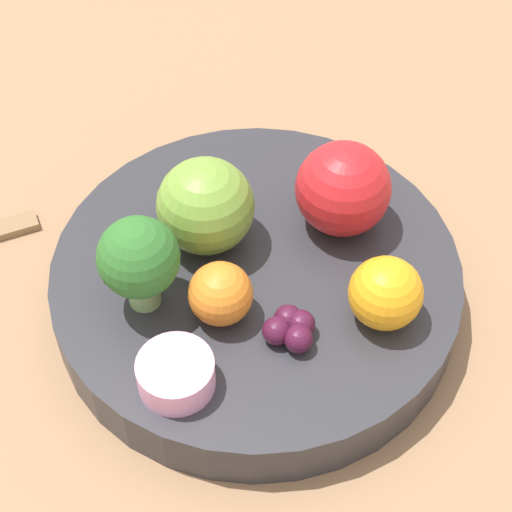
{
  "coord_description": "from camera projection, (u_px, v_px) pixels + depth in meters",
  "views": [
    {
      "loc": [
        0.32,
        -0.13,
        0.48
      ],
      "look_at": [
        0.0,
        0.0,
        0.07
      ],
      "focal_mm": 60.0,
      "sensor_mm": 36.0,
      "label": 1
    }
  ],
  "objects": [
    {
      "name": "grape_cluster",
      "position": [
        290.0,
        328.0,
        0.5
      ],
      "size": [
        0.03,
        0.03,
        0.02
      ],
      "color": "#47142D",
      "rests_on": "bowl"
    },
    {
      "name": "apple_green",
      "position": [
        343.0,
        189.0,
        0.55
      ],
      "size": [
        0.06,
        0.06,
        0.06
      ],
      "color": "red",
      "rests_on": "bowl"
    },
    {
      "name": "broccoli",
      "position": [
        138.0,
        258.0,
        0.5
      ],
      "size": [
        0.05,
        0.05,
        0.07
      ],
      "color": "#8CB76B",
      "rests_on": "bowl"
    },
    {
      "name": "apple_red",
      "position": [
        205.0,
        206.0,
        0.54
      ],
      "size": [
        0.06,
        0.06,
        0.06
      ],
      "color": "olive",
      "rests_on": "bowl"
    },
    {
      "name": "small_cup",
      "position": [
        176.0,
        374.0,
        0.48
      ],
      "size": [
        0.04,
        0.04,
        0.02
      ],
      "color": "#EA9EC6",
      "rests_on": "bowl"
    },
    {
      "name": "orange_front",
      "position": [
        386.0,
        293.0,
        0.5
      ],
      "size": [
        0.04,
        0.04,
        0.04
      ],
      "color": "orange",
      "rests_on": "bowl"
    },
    {
      "name": "table_surface",
      "position": [
        256.0,
        310.0,
        0.58
      ],
      "size": [
        1.2,
        1.2,
        0.02
      ],
      "color": "#936D4C",
      "rests_on": "ground_plane"
    },
    {
      "name": "orange_back",
      "position": [
        220.0,
        294.0,
        0.51
      ],
      "size": [
        0.04,
        0.04,
        0.04
      ],
      "color": "orange",
      "rests_on": "bowl"
    },
    {
      "name": "bowl",
      "position": [
        256.0,
        284.0,
        0.56
      ],
      "size": [
        0.26,
        0.26,
        0.04
      ],
      "color": "#2D2D33",
      "rests_on": "table_surface"
    },
    {
      "name": "ground_plane",
      "position": [
        256.0,
        318.0,
        0.59
      ],
      "size": [
        6.0,
        6.0,
        0.0
      ],
      "primitive_type": "plane",
      "color": "gray"
    }
  ]
}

